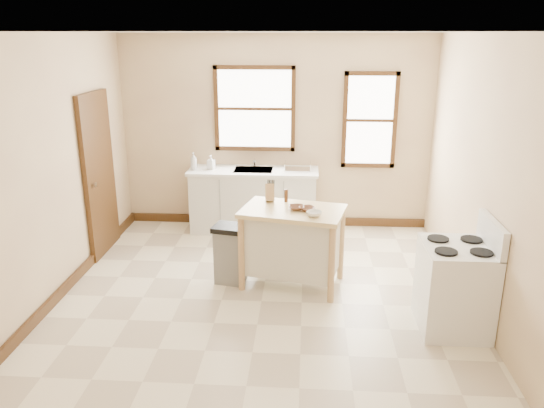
{
  "coord_description": "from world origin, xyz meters",
  "views": [
    {
      "loc": [
        0.46,
        -5.16,
        2.79
      ],
      "look_at": [
        0.09,
        0.4,
        0.99
      ],
      "focal_mm": 35.0,
      "sensor_mm": 36.0,
      "label": 1
    }
  ],
  "objects_px": {
    "kitchen_island": "(292,247)",
    "bowl_a": "(296,208)",
    "dish_rack": "(298,167)",
    "knife_block": "(270,193)",
    "trash_bin": "(230,254)",
    "bowl_b": "(307,209)",
    "soap_bottle_a": "(194,161)",
    "soap_bottle_b": "(211,162)",
    "bowl_c": "(314,214)",
    "gas_stove": "(456,275)",
    "pepper_grinder": "(286,196)"
  },
  "relations": [
    {
      "from": "kitchen_island",
      "to": "bowl_a",
      "type": "relative_size",
      "value": 6.21
    },
    {
      "from": "dish_rack",
      "to": "knife_block",
      "type": "bearing_deg",
      "value": -93.48
    },
    {
      "from": "bowl_a",
      "to": "trash_bin",
      "type": "distance_m",
      "value": 0.96
    },
    {
      "from": "bowl_b",
      "to": "kitchen_island",
      "type": "bearing_deg",
      "value": 165.85
    },
    {
      "from": "soap_bottle_a",
      "to": "dish_rack",
      "type": "bearing_deg",
      "value": -6.34
    },
    {
      "from": "soap_bottle_a",
      "to": "dish_rack",
      "type": "height_order",
      "value": "soap_bottle_a"
    },
    {
      "from": "soap_bottle_b",
      "to": "knife_block",
      "type": "relative_size",
      "value": 1.01
    },
    {
      "from": "dish_rack",
      "to": "kitchen_island",
      "type": "bearing_deg",
      "value": -82.87
    },
    {
      "from": "bowl_b",
      "to": "bowl_c",
      "type": "relative_size",
      "value": 1.01
    },
    {
      "from": "gas_stove",
      "to": "knife_block",
      "type": "bearing_deg",
      "value": 149.04
    },
    {
      "from": "soap_bottle_b",
      "to": "trash_bin",
      "type": "relative_size",
      "value": 0.29
    },
    {
      "from": "soap_bottle_a",
      "to": "gas_stove",
      "type": "height_order",
      "value": "soap_bottle_a"
    },
    {
      "from": "soap_bottle_b",
      "to": "kitchen_island",
      "type": "relative_size",
      "value": 0.18
    },
    {
      "from": "soap_bottle_b",
      "to": "trash_bin",
      "type": "distance_m",
      "value": 1.92
    },
    {
      "from": "bowl_a",
      "to": "bowl_b",
      "type": "distance_m",
      "value": 0.12
    },
    {
      "from": "bowl_b",
      "to": "knife_block",
      "type": "bearing_deg",
      "value": 144.53
    },
    {
      "from": "dish_rack",
      "to": "pepper_grinder",
      "type": "bearing_deg",
      "value": -86.29
    },
    {
      "from": "soap_bottle_b",
      "to": "gas_stove",
      "type": "relative_size",
      "value": 0.18
    },
    {
      "from": "knife_block",
      "to": "bowl_b",
      "type": "distance_m",
      "value": 0.54
    },
    {
      "from": "soap_bottle_b",
      "to": "bowl_b",
      "type": "xyz_separation_m",
      "value": [
        1.39,
        -1.78,
        -0.08
      ]
    },
    {
      "from": "soap_bottle_b",
      "to": "dish_rack",
      "type": "distance_m",
      "value": 1.25
    },
    {
      "from": "pepper_grinder",
      "to": "trash_bin",
      "type": "bearing_deg",
      "value": -158.18
    },
    {
      "from": "trash_bin",
      "to": "gas_stove",
      "type": "height_order",
      "value": "gas_stove"
    },
    {
      "from": "soap_bottle_b",
      "to": "kitchen_island",
      "type": "distance_m",
      "value": 2.2
    },
    {
      "from": "trash_bin",
      "to": "pepper_grinder",
      "type": "bearing_deg",
      "value": 33.65
    },
    {
      "from": "dish_rack",
      "to": "bowl_b",
      "type": "height_order",
      "value": "dish_rack"
    },
    {
      "from": "kitchen_island",
      "to": "trash_bin",
      "type": "bearing_deg",
      "value": -168.06
    },
    {
      "from": "bowl_c",
      "to": "bowl_a",
      "type": "bearing_deg",
      "value": 133.32
    },
    {
      "from": "bowl_a",
      "to": "trash_bin",
      "type": "height_order",
      "value": "bowl_a"
    },
    {
      "from": "kitchen_island",
      "to": "pepper_grinder",
      "type": "xyz_separation_m",
      "value": [
        -0.09,
        0.26,
        0.53
      ]
    },
    {
      "from": "soap_bottle_b",
      "to": "bowl_a",
      "type": "xyz_separation_m",
      "value": [
        1.27,
        -1.75,
        -0.08
      ]
    },
    {
      "from": "soap_bottle_b",
      "to": "bowl_c",
      "type": "xyz_separation_m",
      "value": [
        1.46,
        -1.96,
        -0.08
      ]
    },
    {
      "from": "soap_bottle_b",
      "to": "bowl_a",
      "type": "distance_m",
      "value": 2.16
    },
    {
      "from": "bowl_c",
      "to": "pepper_grinder",
      "type": "bearing_deg",
      "value": 123.31
    },
    {
      "from": "pepper_grinder",
      "to": "bowl_c",
      "type": "relative_size",
      "value": 0.9
    },
    {
      "from": "dish_rack",
      "to": "trash_bin",
      "type": "xyz_separation_m",
      "value": [
        -0.74,
        -1.76,
        -0.62
      ]
    },
    {
      "from": "dish_rack",
      "to": "gas_stove",
      "type": "height_order",
      "value": "gas_stove"
    },
    {
      "from": "bowl_c",
      "to": "soap_bottle_a",
      "type": "bearing_deg",
      "value": 131.9
    },
    {
      "from": "soap_bottle_b",
      "to": "knife_block",
      "type": "xyz_separation_m",
      "value": [
        0.95,
        -1.46,
        -0.0
      ]
    },
    {
      "from": "kitchen_island",
      "to": "soap_bottle_a",
      "type": "bearing_deg",
      "value": 144.04
    },
    {
      "from": "kitchen_island",
      "to": "soap_bottle_b",
      "type": "bearing_deg",
      "value": 138.04
    },
    {
      "from": "dish_rack",
      "to": "soap_bottle_b",
      "type": "bearing_deg",
      "value": -170.82
    },
    {
      "from": "soap_bottle_b",
      "to": "bowl_b",
      "type": "height_order",
      "value": "soap_bottle_b"
    },
    {
      "from": "soap_bottle_a",
      "to": "bowl_c",
      "type": "xyz_separation_m",
      "value": [
        1.7,
        -1.9,
        -0.1
      ]
    },
    {
      "from": "knife_block",
      "to": "bowl_b",
      "type": "xyz_separation_m",
      "value": [
        0.44,
        -0.31,
        -0.08
      ]
    },
    {
      "from": "dish_rack",
      "to": "kitchen_island",
      "type": "distance_m",
      "value": 1.84
    },
    {
      "from": "dish_rack",
      "to": "gas_stove",
      "type": "bearing_deg",
      "value": -51.24
    },
    {
      "from": "knife_block",
      "to": "bowl_a",
      "type": "relative_size",
      "value": 1.11
    },
    {
      "from": "pepper_grinder",
      "to": "bowl_b",
      "type": "bearing_deg",
      "value": -51.01
    },
    {
      "from": "soap_bottle_b",
      "to": "trash_bin",
      "type": "bearing_deg",
      "value": -55.83
    }
  ]
}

